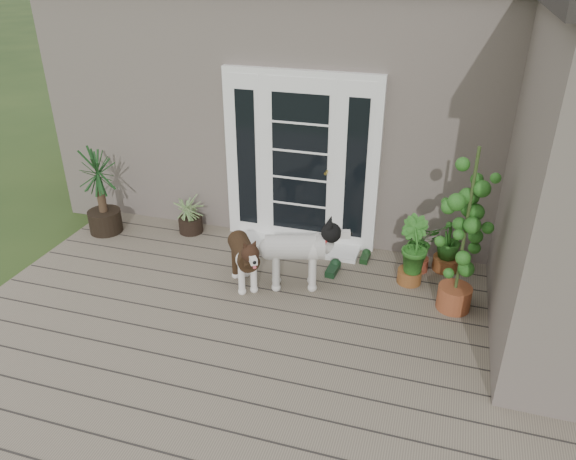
# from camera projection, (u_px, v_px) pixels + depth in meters

# --- Properties ---
(deck) EXTENTS (6.20, 4.60, 0.12)m
(deck) POSITION_uv_depth(u_px,v_px,m) (257.00, 354.00, 5.15)
(deck) COLOR #6B5B4C
(deck) RESTS_ON ground
(house_main) EXTENTS (7.40, 4.00, 3.10)m
(house_main) POSITION_uv_depth(u_px,v_px,m) (351.00, 94.00, 8.07)
(house_main) COLOR #665E54
(house_main) RESTS_ON ground
(door_unit) EXTENTS (1.90, 0.14, 2.15)m
(door_unit) POSITION_uv_depth(u_px,v_px,m) (301.00, 161.00, 6.54)
(door_unit) COLOR white
(door_unit) RESTS_ON deck
(door_step) EXTENTS (1.60, 0.40, 0.05)m
(door_step) POSITION_uv_depth(u_px,v_px,m) (295.00, 245.00, 6.86)
(door_step) COLOR white
(door_step) RESTS_ON deck
(brindle_dog) EXTENTS (0.69, 0.80, 0.63)m
(brindle_dog) POSITION_uv_depth(u_px,v_px,m) (244.00, 260.00, 5.97)
(brindle_dog) COLOR #392515
(brindle_dog) RESTS_ON deck
(white_dog) EXTENTS (0.94, 0.60, 0.72)m
(white_dog) POSITION_uv_depth(u_px,v_px,m) (295.00, 258.00, 5.91)
(white_dog) COLOR white
(white_dog) RESTS_ON deck
(spider_plant) EXTENTS (0.62, 0.62, 0.56)m
(spider_plant) POSITION_uv_depth(u_px,v_px,m) (190.00, 213.00, 7.11)
(spider_plant) COLOR #8FAD6A
(spider_plant) RESTS_ON deck
(yucca) EXTENTS (1.04, 1.04, 1.16)m
(yucca) POSITION_uv_depth(u_px,v_px,m) (100.00, 191.00, 6.99)
(yucca) COLOR #113417
(yucca) RESTS_ON deck
(herb_a) EXTENTS (0.53, 0.53, 0.51)m
(herb_a) POSITION_uv_depth(u_px,v_px,m) (419.00, 251.00, 6.27)
(herb_a) COLOR #185017
(herb_a) RESTS_ON deck
(herb_b) EXTENTS (0.55, 0.55, 0.58)m
(herb_b) POSITION_uv_depth(u_px,v_px,m) (411.00, 260.00, 6.02)
(herb_b) COLOR #214C15
(herb_b) RESTS_ON deck
(herb_c) EXTENTS (0.45, 0.45, 0.51)m
(herb_c) POSITION_uv_depth(u_px,v_px,m) (448.00, 250.00, 6.28)
(herb_c) COLOR #225B1A
(herb_c) RESTS_ON deck
(sapling) EXTENTS (0.61, 0.61, 1.83)m
(sapling) POSITION_uv_depth(u_px,v_px,m) (465.00, 230.00, 5.29)
(sapling) COLOR #1E4C15
(sapling) RESTS_ON deck
(clog_left) EXTENTS (0.18, 0.34, 0.10)m
(clog_left) POSITION_uv_depth(u_px,v_px,m) (333.00, 269.00, 6.31)
(clog_left) COLOR black
(clog_left) RESTS_ON deck
(clog_right) EXTENTS (0.14, 0.28, 0.08)m
(clog_right) POSITION_uv_depth(u_px,v_px,m) (365.00, 257.00, 6.57)
(clog_right) COLOR black
(clog_right) RESTS_ON deck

